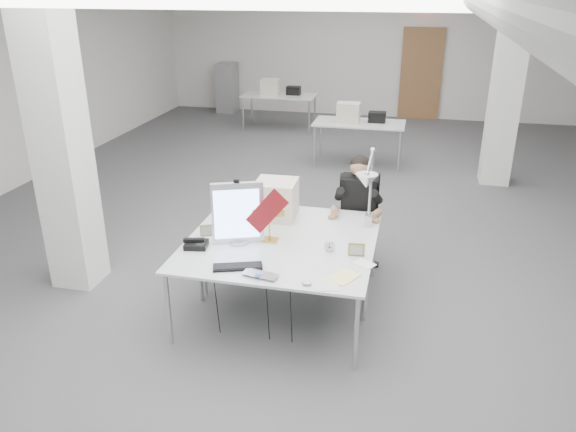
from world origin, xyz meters
name	(u,v)px	position (x,y,z in m)	size (l,w,h in m)	color
room_shell	(325,100)	(0.04, 0.13, 1.69)	(10.04, 14.04, 3.24)	#48484A
desk_main	(270,262)	(0.00, -2.50, 0.74)	(1.80, 0.90, 0.03)	silver
desk_second	(292,223)	(0.00, -1.60, 0.74)	(1.80, 0.90, 0.03)	silver
bg_desk_a	(359,123)	(0.20, 3.00, 0.74)	(1.60, 0.80, 0.03)	silver
bg_desk_b	(279,96)	(-1.80, 5.20, 0.74)	(1.60, 0.80, 0.03)	silver
filing_cabinet	(227,88)	(-3.50, 6.65, 0.60)	(0.45, 0.55, 1.20)	gray
office_chair	(358,219)	(0.63, -0.97, 0.59)	(0.58, 0.58, 1.17)	black
seated_person	(358,194)	(0.63, -1.02, 0.90)	(0.47, 0.59, 0.89)	black
monitor	(238,213)	(-0.38, -2.20, 1.06)	(0.49, 0.05, 0.61)	silver
pennant	(267,211)	(-0.09, -2.24, 1.12)	(0.45, 0.01, 0.19)	maroon
keyboard	(238,267)	(-0.24, -2.70, 0.77)	(0.43, 0.14, 0.02)	black
laptop	(258,278)	(-0.01, -2.85, 0.77)	(0.31, 0.20, 0.02)	#A5A5A9
mouse	(307,283)	(0.41, -2.86, 0.77)	(0.09, 0.06, 0.03)	#BCBCC1
bankers_lamp	(269,224)	(-0.11, -2.10, 0.93)	(0.30, 0.12, 0.34)	gold
desk_phone	(196,245)	(-0.74, -2.39, 0.78)	(0.21, 0.19, 0.05)	black
picture_frame_left	(207,230)	(-0.73, -2.12, 0.81)	(0.14, 0.01, 0.11)	olive
picture_frame_right	(356,250)	(0.75, -2.23, 0.81)	(0.15, 0.01, 0.12)	olive
desk_clock	(330,246)	(0.50, -2.20, 0.81)	(0.10, 0.10, 0.03)	silver
paper_stack_a	(327,283)	(0.57, -2.79, 0.76)	(0.19, 0.26, 0.01)	silver
paper_stack_b	(343,277)	(0.69, -2.66, 0.76)	(0.19, 0.26, 0.01)	#FEF897
paper_stack_c	(365,264)	(0.84, -2.38, 0.76)	(0.18, 0.13, 0.01)	white
beige_monitor	(276,199)	(-0.19, -1.50, 0.95)	(0.42, 0.40, 0.40)	beige
architect_lamp	(368,191)	(0.79, -1.77, 1.22)	(0.25, 0.73, 0.93)	silver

